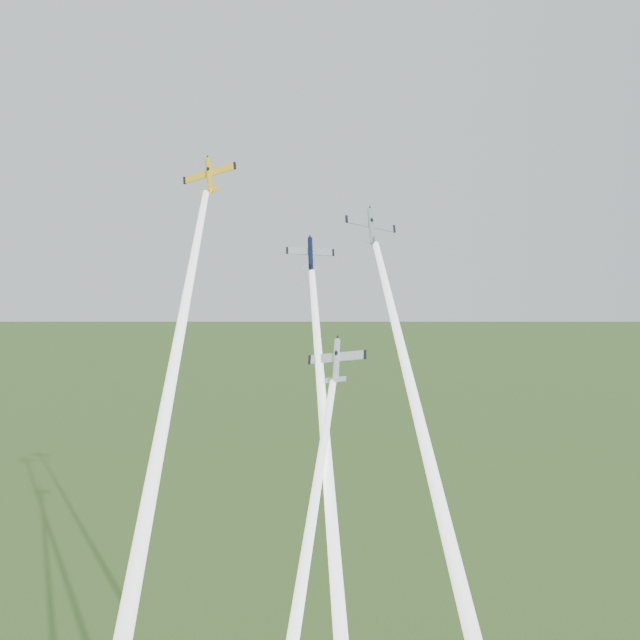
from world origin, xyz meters
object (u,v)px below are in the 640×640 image
at_px(plane_yellow, 209,175).
at_px(plane_silver_low, 337,360).
at_px(plane_silver_right, 371,226).
at_px(plane_navy, 310,254).

distance_m(plane_yellow, plane_silver_low, 34.73).
height_order(plane_silver_right, plane_silver_low, plane_silver_right).
height_order(plane_yellow, plane_silver_low, plane_yellow).
distance_m(plane_silver_right, plane_silver_low, 22.66).
bearing_deg(plane_yellow, plane_silver_right, 5.82).
bearing_deg(plane_silver_right, plane_navy, 159.32).
relative_size(plane_navy, plane_silver_low, 0.88).
height_order(plane_yellow, plane_silver_right, plane_yellow).
xyz_separation_m(plane_navy, plane_silver_right, (9.21, -0.65, 4.16)).
distance_m(plane_navy, plane_silver_right, 10.13).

